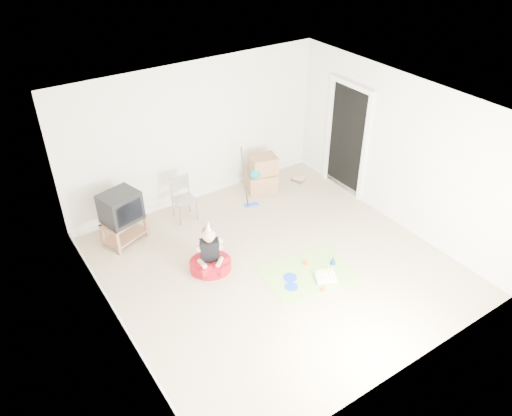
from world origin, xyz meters
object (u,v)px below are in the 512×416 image
tv_stand (124,228)px  crt_tv (120,207)px  folding_chair (184,200)px  seated_woman (210,259)px  cardboard_boxes (262,174)px  birthday_cake (325,277)px

tv_stand → crt_tv: (0.00, -0.00, 0.42)m
folding_chair → seated_woman: bearing=-102.2°
crt_tv → cardboard_boxes: crt_tv is taller
tv_stand → cardboard_boxes: bearing=2.1°
folding_chair → birthday_cake: (1.01, -2.66, -0.35)m
tv_stand → folding_chair: bearing=2.5°
tv_stand → crt_tv: bearing=-45.0°
crt_tv → folding_chair: size_ratio=0.72×
crt_tv → birthday_cake: 3.44m
crt_tv → folding_chair: bearing=-12.6°
folding_chair → cardboard_boxes: (1.69, 0.05, -0.05)m
cardboard_boxes → tv_stand: bearing=-177.9°
folding_chair → birthday_cake: 2.87m
crt_tv → seated_woman: (0.82, -1.43, -0.48)m
seated_woman → cardboard_boxes: bearing=37.4°
tv_stand → seated_woman: size_ratio=0.86×
crt_tv → cardboard_boxes: (2.83, 0.10, -0.34)m
tv_stand → cardboard_boxes: size_ratio=1.12×
tv_stand → birthday_cake: size_ratio=2.08×
birthday_cake → seated_woman: bearing=138.6°
cardboard_boxes → birthday_cake: size_ratio=1.85×
tv_stand → folding_chair: folding_chair is taller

